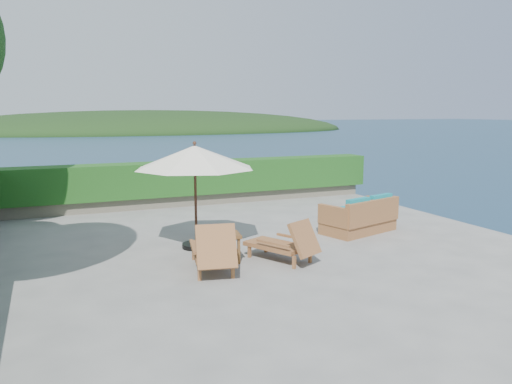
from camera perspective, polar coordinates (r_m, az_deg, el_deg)
name	(u,v)px	position (r m, az deg, el deg)	size (l,w,h in m)	color
ground	(258,250)	(10.47, 0.19, -6.69)	(12.00, 12.00, 0.00)	gray
foundation	(258,321)	(11.00, 0.19, -14.49)	(12.00, 12.00, 3.00)	#585246
ocean	(258,383)	(11.66, 0.18, -21.03)	(600.00, 600.00, 0.00)	navy
offshore_island	(150,131)	(152.16, -11.98, 6.78)	(126.00, 57.60, 12.60)	black
planter_wall_far	(187,199)	(15.62, -7.88, -0.81)	(12.00, 0.60, 0.36)	gray
hedge_far	(187,178)	(15.52, -7.94, 1.63)	(12.40, 0.90, 1.00)	#1B4513
patio_umbrella	(195,158)	(10.42, -7.01, 3.86)	(2.72, 2.72, 2.26)	black
lounge_left	(213,250)	(9.09, -4.95, -6.58)	(1.00, 1.77, 0.96)	#986337
lounge_right	(285,243)	(9.66, 3.32, -5.88)	(1.20, 1.60, 0.85)	#986337
side_table	(226,239)	(9.64, -3.42, -5.34)	(0.59, 0.59, 0.55)	brown
wicker_loveseat	(360,218)	(12.18, 11.83, -2.92)	(2.04, 1.43, 0.91)	#986337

